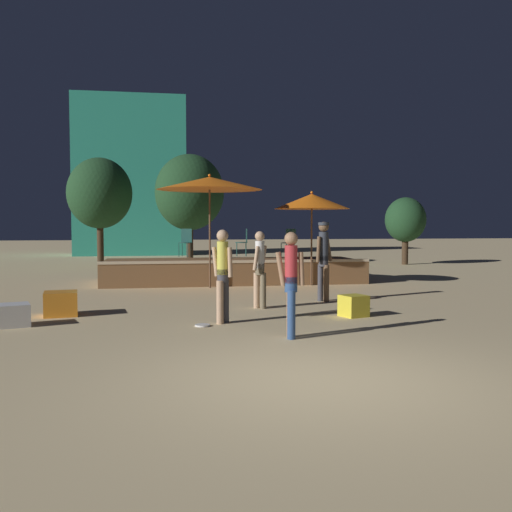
{
  "coord_description": "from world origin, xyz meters",
  "views": [
    {
      "loc": [
        -1.82,
        -6.32,
        1.81
      ],
      "look_at": [
        0.0,
        4.55,
        1.19
      ],
      "focal_mm": 40.0,
      "sensor_mm": 36.0,
      "label": 1
    }
  ],
  "objects": [
    {
      "name": "cube_seat_0",
      "position": [
        -4.41,
        4.27,
        0.2
      ],
      "size": [
        0.68,
        0.68,
        0.4
      ],
      "rotation": [
        0.0,
        0.0,
        0.3
      ],
      "color": "white",
      "rests_on": "ground"
    },
    {
      "name": "background_tree_1",
      "position": [
        8.97,
        17.72,
        1.99
      ],
      "size": [
        1.81,
        1.81,
        3.0
      ],
      "color": "#3D2B1C",
      "rests_on": "ground"
    },
    {
      "name": "bistro_chair_0",
      "position": [
        -1.02,
        12.19,
        1.31
      ],
      "size": [
        0.45,
        0.45,
        0.9
      ],
      "rotation": [
        0.0,
        0.0,
        5.89
      ],
      "color": "#1E4C47",
      "rests_on": "wooden_deck"
    },
    {
      "name": "cube_seat_2",
      "position": [
        1.9,
        4.3,
        0.21
      ],
      "size": [
        0.57,
        0.57,
        0.42
      ],
      "rotation": [
        0.0,
        0.0,
        0.33
      ],
      "color": "yellow",
      "rests_on": "ground"
    },
    {
      "name": "person_1",
      "position": [
        0.27,
        5.67,
        0.89
      ],
      "size": [
        0.4,
        0.47,
        1.66
      ],
      "rotation": [
        0.0,
        0.0,
        5.6
      ],
      "color": "tan",
      "rests_on": "ground"
    },
    {
      "name": "distant_building",
      "position": [
        -3.54,
        28.42,
        4.59
      ],
      "size": [
        6.38,
        3.55,
        9.18
      ],
      "color": "teal",
      "rests_on": "ground"
    },
    {
      "name": "frisbee_disc",
      "position": [
        -1.1,
        3.71,
        0.02
      ],
      "size": [
        0.27,
        0.27,
        0.03
      ],
      "color": "white",
      "rests_on": "ground"
    },
    {
      "name": "ground_plane",
      "position": [
        0.0,
        0.0,
        0.0
      ],
      "size": [
        120.0,
        120.0,
        0.0
      ],
      "primitive_type": "plane",
      "color": "#D1B784"
    },
    {
      "name": "bistro_chair_2",
      "position": [
        2.21,
        11.35,
        1.31
      ],
      "size": [
        0.45,
        0.45,
        0.9
      ],
      "rotation": [
        0.0,
        0.0,
        3.53
      ],
      "color": "#1E4C47",
      "rests_on": "wooden_deck"
    },
    {
      "name": "person_2",
      "position": [
        0.21,
        2.43,
        0.91
      ],
      "size": [
        0.47,
        0.29,
        1.69
      ],
      "rotation": [
        0.0,
        0.0,
        1.43
      ],
      "color": "#2D4C7F",
      "rests_on": "ground"
    },
    {
      "name": "patio_umbrella_1",
      "position": [
        2.56,
        9.96,
        2.47
      ],
      "size": [
        2.22,
        2.22,
        2.78
      ],
      "color": "brown",
      "rests_on": "ground"
    },
    {
      "name": "patio_umbrella_0",
      "position": [
        -0.45,
        9.78,
        2.96
      ],
      "size": [
        2.98,
        2.98,
        3.22
      ],
      "color": "brown",
      "rests_on": "ground"
    },
    {
      "name": "wooden_deck",
      "position": [
        0.4,
        11.47,
        0.34
      ],
      "size": [
        7.94,
        2.95,
        0.76
      ],
      "color": "brown",
      "rests_on": "ground"
    },
    {
      "name": "background_tree_0",
      "position": [
        -4.39,
        18.92,
        3.12
      ],
      "size": [
        2.75,
        2.75,
        4.65
      ],
      "color": "#3D2B1C",
      "rests_on": "ground"
    },
    {
      "name": "cube_seat_1",
      "position": [
        -3.78,
        5.35,
        0.24
      ],
      "size": [
        0.71,
        0.71,
        0.48
      ],
      "rotation": [
        0.0,
        0.0,
        0.14
      ],
      "color": "orange",
      "rests_on": "ground"
    },
    {
      "name": "person_3",
      "position": [
        1.92,
        6.5,
        1.08
      ],
      "size": [
        0.49,
        0.36,
        1.86
      ],
      "rotation": [
        0.0,
        0.0,
        5.29
      ],
      "color": "#3F3F47",
      "rests_on": "ground"
    },
    {
      "name": "background_tree_2",
      "position": [
        -0.62,
        17.7,
        3.13
      ],
      "size": [
        2.88,
        2.88,
        4.72
      ],
      "color": "#3D2B1C",
      "rests_on": "ground"
    },
    {
      "name": "person_0",
      "position": [
        -0.71,
        3.97,
        0.93
      ],
      "size": [
        0.39,
        0.37,
        1.71
      ],
      "rotation": [
        0.0,
        0.0,
        0.82
      ],
      "color": "tan",
      "rests_on": "ground"
    },
    {
      "name": "bistro_chair_1",
      "position": [
        0.86,
        12.08,
        1.31
      ],
      "size": [
        0.4,
        0.4,
        0.9
      ],
      "rotation": [
        0.0,
        0.0,
        4.6
      ],
      "color": "#1E4C47",
      "rests_on": "wooden_deck"
    }
  ]
}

